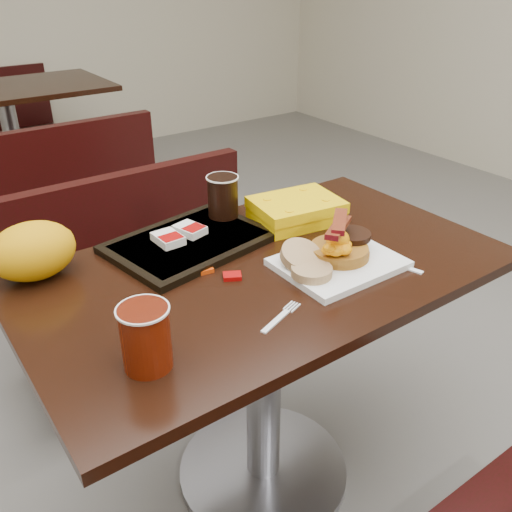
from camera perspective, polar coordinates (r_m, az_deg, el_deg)
floor at (r=1.87m, az=0.73°, el=-21.41°), size 6.00×7.00×0.01m
table_near at (r=1.60m, az=0.82°, el=-12.75°), size 1.20×0.70×0.75m
bench_near_n at (r=2.11m, az=-10.55°, el=-2.56°), size 1.00×0.46×0.72m
table_far at (r=3.79m, az=-23.58°, el=10.01°), size 1.20×0.70×0.75m
bench_far_s at (r=3.14m, az=-20.34°, el=6.81°), size 1.00×0.46×0.72m
platter at (r=1.39m, az=8.50°, el=-0.74°), size 0.30×0.23×0.02m
pancake_stack at (r=1.40m, az=8.59°, el=0.57°), size 0.19×0.19×0.03m
sausage_patty at (r=1.43m, az=9.88°, el=2.13°), size 0.11×0.11×0.01m
scrambled_eggs at (r=1.35m, az=8.38°, el=1.54°), size 0.12×0.11×0.05m
bacon_strips at (r=1.35m, az=8.53°, el=3.09°), size 0.19×0.17×0.01m
muffin_bottom at (r=1.31m, az=5.76°, el=-1.56°), size 0.10×0.10×0.02m
muffin_top at (r=1.35m, az=4.65°, el=0.05°), size 0.11×0.11×0.06m
coffee_cup_near at (r=1.05m, az=-11.30°, el=-8.27°), size 0.09×0.09×0.13m
fork at (r=1.18m, az=2.03°, el=-6.75°), size 0.13×0.07×0.00m
knife at (r=1.43m, az=13.67°, el=-0.64°), size 0.06×0.17×0.00m
condiment_syrup at (r=1.36m, az=-5.42°, el=-1.43°), size 0.05×0.04×0.01m
condiment_ketchup at (r=1.33m, az=-2.47°, el=-2.08°), size 0.05×0.05×0.01m
tray at (r=1.48m, az=-6.86°, el=1.43°), size 0.45×0.35×0.02m
hashbrown_sleeve_left at (r=1.47m, az=-9.06°, el=1.78°), size 0.06×0.09×0.02m
hashbrown_sleeve_right at (r=1.51m, az=-6.84°, el=2.71°), size 0.08×0.09×0.02m
coffee_cup_far at (r=1.58m, az=-3.44°, el=6.15°), size 0.10×0.10×0.12m
clamshell at (r=1.61m, az=4.16°, el=4.72°), size 0.27×0.22×0.07m
paper_bag at (r=1.40m, az=-22.02°, el=0.49°), size 0.21×0.15×0.14m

